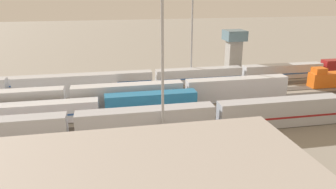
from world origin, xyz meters
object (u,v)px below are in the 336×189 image
(train_on_track_6, at_px, (215,117))
(train_on_track_3, at_px, (128,96))
(train_on_track_2, at_px, (327,79))
(control_tower, at_px, (234,47))
(light_mast_0, at_px, (192,16))
(train_on_track_0, at_px, (146,78))
(train_on_track_1, at_px, (10,89))
(train_on_track_4, at_px, (23,113))
(light_mast_1, at_px, (162,44))

(train_on_track_6, bearing_deg, train_on_track_3, -47.11)
(train_on_track_2, bearing_deg, control_tower, -53.09)
(train_on_track_6, relative_size, train_on_track_2, 9.56)
(train_on_track_2, relative_size, light_mast_0, 0.37)
(train_on_track_0, distance_m, light_mast_0, 19.79)
(train_on_track_0, bearing_deg, train_on_track_1, 9.13)
(train_on_track_1, bearing_deg, train_on_track_4, 110.66)
(light_mast_0, distance_m, control_tower, 21.34)
(train_on_track_1, xyz_separation_m, light_mast_1, (-29.55, 27.60, 13.57))
(train_on_track_4, distance_m, train_on_track_3, 20.40)
(train_on_track_3, bearing_deg, light_mast_1, 103.19)
(light_mast_0, bearing_deg, control_tower, -148.35)
(train_on_track_1, bearing_deg, train_on_track_2, 176.25)
(train_on_track_3, bearing_deg, train_on_track_0, -110.78)
(train_on_track_6, relative_size, train_on_track_3, 1.34)
(control_tower, bearing_deg, train_on_track_6, 64.08)
(train_on_track_4, distance_m, train_on_track_6, 35.16)
(train_on_track_2, distance_m, train_on_track_1, 76.41)
(train_on_track_0, bearing_deg, control_tower, -157.33)
(light_mast_1, bearing_deg, train_on_track_1, -43.05)
(train_on_track_2, distance_m, light_mast_1, 53.74)
(light_mast_0, height_order, control_tower, light_mast_0)
(light_mast_1, bearing_deg, light_mast_0, -112.23)
(train_on_track_4, relative_size, control_tower, 5.50)
(train_on_track_0, xyz_separation_m, train_on_track_2, (-45.13, 10.00, 0.11))
(train_on_track_3, distance_m, train_on_track_2, 51.07)
(train_on_track_1, bearing_deg, control_tower, -164.15)
(light_mast_1, bearing_deg, train_on_track_2, -154.17)
(train_on_track_4, height_order, train_on_track_0, same)
(train_on_track_4, height_order, train_on_track_1, train_on_track_1)
(light_mast_1, bearing_deg, train_on_track_3, -76.81)
(train_on_track_1, distance_m, light_mast_0, 46.62)
(train_on_track_0, distance_m, light_mast_1, 35.57)
(train_on_track_6, distance_m, train_on_track_1, 46.63)
(train_on_track_1, xyz_separation_m, control_tower, (-59.75, -16.96, 4.49))
(control_tower, bearing_deg, train_on_track_1, 15.85)
(train_on_track_6, bearing_deg, light_mast_0, -97.76)
(train_on_track_3, bearing_deg, train_on_track_2, -174.38)
(train_on_track_3, xyz_separation_m, train_on_track_2, (-50.82, -5.00, -0.46))
(train_on_track_4, relative_size, train_on_track_2, 6.64)
(train_on_track_6, relative_size, light_mast_1, 3.81)
(train_on_track_2, relative_size, control_tower, 0.83)
(control_tower, bearing_deg, train_on_track_2, 126.91)
(light_mast_1, bearing_deg, control_tower, -124.13)
(train_on_track_4, height_order, control_tower, control_tower)
(light_mast_1, bearing_deg, train_on_track_6, -165.15)
(control_tower, bearing_deg, train_on_track_0, 22.67)
(light_mast_1, distance_m, control_tower, 54.60)
(train_on_track_4, xyz_separation_m, train_on_track_2, (-70.59, -10.00, 0.05))
(train_on_track_1, bearing_deg, light_mast_0, -170.80)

